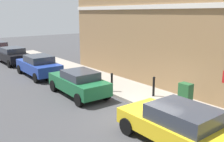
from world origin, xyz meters
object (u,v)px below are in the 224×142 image
object	(u,v)px
car_yellow	(179,125)
bollard_far_kerb	(112,81)
car_black	(12,55)
car_green	(79,82)
utility_cabinet	(185,97)
bollard_near_cabinet	(154,86)
car_blue	(39,65)

from	to	relation	value
car_yellow	bollard_far_kerb	bearing A→B (deg)	-15.58
car_black	car_green	bearing A→B (deg)	178.65
car_black	utility_cabinet	distance (m)	16.24
car_yellow	bollard_near_cabinet	bearing A→B (deg)	-36.94
car_blue	bollard_near_cabinet	distance (m)	8.68
car_green	car_blue	world-z (taller)	car_blue
car_black	bollard_near_cabinet	size ratio (longest dim) A/B	4.33
car_black	bollard_near_cabinet	bearing A→B (deg)	-170.28
car_yellow	bollard_near_cabinet	xyz separation A→B (m)	(2.79, 3.69, -0.03)
car_yellow	car_green	size ratio (longest dim) A/B	1.04
car_yellow	bollard_far_kerb	world-z (taller)	car_yellow
car_yellow	car_black	size ratio (longest dim) A/B	0.94
car_yellow	bollard_near_cabinet	distance (m)	4.62
car_yellow	car_blue	world-z (taller)	car_blue
car_yellow	utility_cabinet	xyz separation A→B (m)	(2.69, 1.69, -0.05)
utility_cabinet	car_blue	bearing A→B (deg)	104.77
car_green	utility_cabinet	world-z (taller)	car_green
bollard_near_cabinet	bollard_far_kerb	distance (m)	2.30
car_blue	bollard_near_cabinet	size ratio (longest dim) A/B	4.08
car_black	bollard_far_kerb	distance (m)	12.15
bollard_near_cabinet	car_blue	bearing A→B (deg)	108.76
utility_cabinet	car_green	bearing A→B (deg)	118.75
utility_cabinet	bollard_far_kerb	xyz separation A→B (m)	(-1.10, 3.96, 0.02)
car_yellow	car_black	distance (m)	17.70
car_blue	bollard_near_cabinet	bearing A→B (deg)	-161.06
car_blue	car_black	xyz separation A→B (m)	(-0.03, 5.79, -0.02)
bollard_near_cabinet	bollard_far_kerb	xyz separation A→B (m)	(-1.20, 1.97, 0.00)
car_blue	utility_cabinet	size ratio (longest dim) A/B	3.69
car_yellow	utility_cabinet	world-z (taller)	car_yellow
car_green	bollard_far_kerb	xyz separation A→B (m)	(1.57, -0.89, -0.03)
car_yellow	bollard_far_kerb	xyz separation A→B (m)	(1.59, 5.65, -0.03)
car_yellow	car_green	xyz separation A→B (m)	(0.03, 6.54, -0.00)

